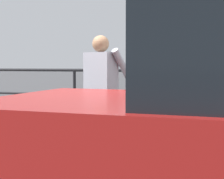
% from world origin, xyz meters
% --- Properties ---
extents(sidewalk_curb, '(36.00, 3.15, 0.13)m').
position_xyz_m(sidewalk_curb, '(0.00, 1.57, 0.07)').
color(sidewalk_curb, gray).
rests_on(sidewalk_curb, ground).
extents(parking_meter, '(0.18, 0.20, 1.47)m').
position_xyz_m(parking_meter, '(0.10, 0.28, 1.22)').
color(parking_meter, slate).
rests_on(parking_meter, sidewalk_curb).
extents(pedestrian_at_meter, '(0.70, 0.44, 1.62)m').
position_xyz_m(pedestrian_at_meter, '(-0.57, 0.53, 1.05)').
color(pedestrian_at_meter, slate).
rests_on(pedestrian_at_meter, sidewalk_curb).
extents(background_railing, '(24.06, 0.06, 1.16)m').
position_xyz_m(background_railing, '(-0.00, 2.93, 0.96)').
color(background_railing, black).
rests_on(background_railing, sidewalk_curb).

